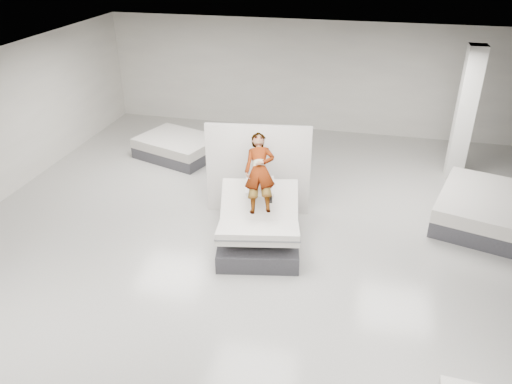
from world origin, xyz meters
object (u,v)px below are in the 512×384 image
flat_bed_right_far (483,209)px  column (465,115)px  divider_panel (258,170)px  flat_bed_left_far (178,147)px  hero_bed (259,228)px  person (260,182)px  remote (271,200)px

flat_bed_right_far → column: bearing=99.4°
divider_panel → flat_bed_left_far: (-2.75, 2.34, -0.72)m
hero_bed → person: person is taller
remote → flat_bed_left_far: bearing=121.1°
divider_panel → column: bearing=24.7°
column → divider_panel: bearing=-147.6°
person → flat_bed_right_far: person is taller
flat_bed_right_far → column: 2.49m
remote → divider_panel: 1.37m
flat_bed_right_far → flat_bed_left_far: flat_bed_right_far is taller
remote → flat_bed_left_far: remote is taller
remote → flat_bed_left_far: (-3.28, 3.61, -0.75)m
hero_bed → flat_bed_right_far: size_ratio=0.83×
divider_panel → column: column is taller
flat_bed_left_far → flat_bed_right_far: bearing=-13.2°
hero_bed → person: (-0.06, 0.31, 0.82)m
person → flat_bed_left_far: size_ratio=0.68×
hero_bed → flat_bed_left_far: bearing=130.2°
hero_bed → remote: hero_bed is taller
person → divider_panel: 1.02m
remote → person: bearing=122.2°
hero_bed → divider_panel: bearing=103.9°
flat_bed_left_far → column: column is taller
person → flat_bed_left_far: person is taller
remote → divider_panel: bearing=101.8°
divider_panel → column: size_ratio=0.68×
person → column: bearing=31.2°
divider_panel → flat_bed_left_far: bearing=131.8°
person → divider_panel: (-0.25, 0.96, -0.21)m
flat_bed_right_far → remote: bearing=-155.4°
flat_bed_right_far → flat_bed_left_far: bearing=166.8°
flat_bed_left_far → divider_panel: bearing=-40.5°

